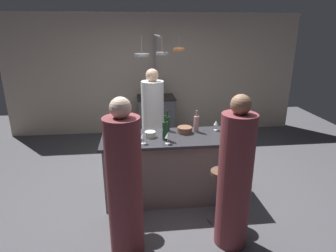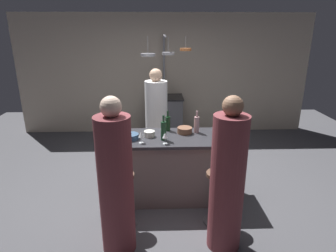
{
  "view_description": "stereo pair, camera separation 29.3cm",
  "coord_description": "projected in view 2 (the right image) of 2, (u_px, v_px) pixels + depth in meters",
  "views": [
    {
      "loc": [
        -0.42,
        -3.56,
        2.26
      ],
      "look_at": [
        0.0,
        0.15,
        1.0
      ],
      "focal_mm": 30.7,
      "sensor_mm": 36.0,
      "label": 1
    },
    {
      "loc": [
        -0.13,
        -3.58,
        2.26
      ],
      "look_at": [
        0.0,
        0.15,
        1.0
      ],
      "focal_mm": 30.7,
      "sensor_mm": 36.0,
      "label": 2
    }
  ],
  "objects": [
    {
      "name": "wine_bottle_green",
      "position": [
        164.0,
        130.0,
        3.68
      ],
      "size": [
        0.07,
        0.07,
        0.33
      ],
      "color": "#193D23",
      "rests_on": "kitchen_island"
    },
    {
      "name": "mixing_bowl_ceramic",
      "position": [
        149.0,
        134.0,
        3.82
      ],
      "size": [
        0.14,
        0.14,
        0.08
      ],
      "primitive_type": "cylinder",
      "color": "silver",
      "rests_on": "kitchen_island"
    },
    {
      "name": "kitchen_island",
      "position": [
        168.0,
        167.0,
        3.97
      ],
      "size": [
        1.8,
        0.72,
        0.9
      ],
      "color": "slate",
      "rests_on": "ground_plane"
    },
    {
      "name": "wine_glass_by_chef",
      "position": [
        217.0,
        124.0,
        3.99
      ],
      "size": [
        0.07,
        0.07,
        0.15
      ],
      "color": "silver",
      "rests_on": "kitchen_island"
    },
    {
      "name": "wine_bottle_rose",
      "position": [
        197.0,
        124.0,
        3.95
      ],
      "size": [
        0.07,
        0.07,
        0.31
      ],
      "color": "#B78C8E",
      "rests_on": "kitchen_island"
    },
    {
      "name": "mixing_bowl_wooden",
      "position": [
        185.0,
        130.0,
        3.95
      ],
      "size": [
        0.2,
        0.2,
        0.08
      ],
      "primitive_type": "cylinder",
      "color": "brown",
      "rests_on": "kitchen_island"
    },
    {
      "name": "mixing_bowl_blue",
      "position": [
        131.0,
        136.0,
        3.74
      ],
      "size": [
        0.21,
        0.21,
        0.07
      ],
      "primitive_type": "cylinder",
      "color": "#334C6B",
      "rests_on": "kitchen_island"
    },
    {
      "name": "wine_bottle_amber",
      "position": [
        110.0,
        134.0,
        3.57
      ],
      "size": [
        0.07,
        0.07,
        0.32
      ],
      "color": "brown",
      "rests_on": "kitchen_island"
    },
    {
      "name": "back_wall",
      "position": [
        164.0,
        75.0,
        6.4
      ],
      "size": [
        6.4,
        0.16,
        2.6
      ],
      "primitive_type": "cube",
      "color": "#BCAD99",
      "rests_on": "ground_plane"
    },
    {
      "name": "wine_glass_near_right_guest",
      "position": [
        165.0,
        136.0,
        3.56
      ],
      "size": [
        0.07,
        0.07,
        0.15
      ],
      "color": "silver",
      "rests_on": "kitchen_island"
    },
    {
      "name": "wine_bottle_dark",
      "position": [
        225.0,
        130.0,
        3.71
      ],
      "size": [
        0.07,
        0.07,
        0.31
      ],
      "color": "black",
      "rests_on": "kitchen_island"
    },
    {
      "name": "guest_left",
      "position": [
        116.0,
        184.0,
        2.89
      ],
      "size": [
        0.36,
        0.36,
        1.69
      ],
      "color": "brown",
      "rests_on": "ground_plane"
    },
    {
      "name": "chef",
      "position": [
        156.0,
        124.0,
        4.7
      ],
      "size": [
        0.36,
        0.36,
        1.69
      ],
      "color": "white",
      "rests_on": "ground_plane"
    },
    {
      "name": "ground_plane",
      "position": [
        168.0,
        195.0,
        4.12
      ],
      "size": [
        9.0,
        9.0,
        0.0
      ],
      "primitive_type": "plane",
      "color": "#4C4C51"
    },
    {
      "name": "bar_stool_left",
      "position": [
        124.0,
        197.0,
        3.39
      ],
      "size": [
        0.28,
        0.28,
        0.68
      ],
      "color": "#4C4C51",
      "rests_on": "ground_plane"
    },
    {
      "name": "bar_stool_right",
      "position": [
        216.0,
        195.0,
        3.43
      ],
      "size": [
        0.28,
        0.28,
        0.68
      ],
      "color": "#4C4C51",
      "rests_on": "ground_plane"
    },
    {
      "name": "stove_range",
      "position": [
        164.0,
        116.0,
        6.3
      ],
      "size": [
        0.8,
        0.64,
        0.89
      ],
      "color": "#47474C",
      "rests_on": "ground_plane"
    },
    {
      "name": "wine_bottle_red",
      "position": [
        168.0,
        123.0,
        4.03
      ],
      "size": [
        0.07,
        0.07,
        0.29
      ],
      "color": "#143319",
      "rests_on": "kitchen_island"
    },
    {
      "name": "wine_glass_near_left_guest",
      "position": [
        141.0,
        135.0,
        3.58
      ],
      "size": [
        0.07,
        0.07,
        0.15
      ],
      "color": "silver",
      "rests_on": "kitchen_island"
    },
    {
      "name": "guest_right",
      "position": [
        227.0,
        182.0,
        2.93
      ],
      "size": [
        0.36,
        0.36,
        1.68
      ],
      "color": "brown",
      "rests_on": "ground_plane"
    },
    {
      "name": "overhead_pot_rack",
      "position": [
        164.0,
        63.0,
        5.46
      ],
      "size": [
        0.88,
        1.34,
        2.17
      ],
      "color": "gray",
      "rests_on": "ground_plane"
    },
    {
      "name": "pepper_mill",
      "position": [
        117.0,
        126.0,
        3.94
      ],
      "size": [
        0.05,
        0.05,
        0.21
      ],
      "primitive_type": "cylinder",
      "color": "#382319",
      "rests_on": "kitchen_island"
    }
  ]
}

